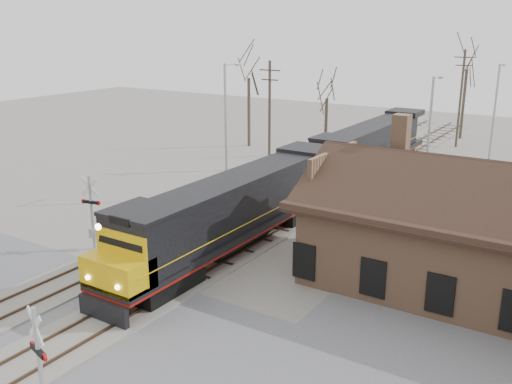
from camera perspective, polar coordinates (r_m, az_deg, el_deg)
ground at (r=25.72m, az=-15.26°, el=-12.69°), size 140.00×140.00×0.00m
road at (r=25.72m, az=-15.26°, el=-12.66°), size 60.00×9.00×0.03m
track_main at (r=36.41m, az=2.31°, el=-3.18°), size 3.40×90.00×0.24m
track_siding at (r=38.74m, az=-3.45°, el=-1.97°), size 3.40×90.00×0.24m
depot at (r=28.92m, az=20.21°, el=-4.58°), size 15.20×9.31×7.90m
locomotive_lead at (r=31.32m, az=-2.70°, el=-2.11°), size 2.97×19.91×4.42m
locomotive_trailing at (r=48.64m, az=11.16°, el=4.30°), size 2.97×19.91×4.18m
crossbuck_near at (r=19.57m, az=-20.71°, el=-16.56°), size 1.17×0.40×4.18m
crossbuck_far at (r=33.12m, az=-16.08°, el=-2.29°), size 1.22×0.35×4.32m
streetlight_a at (r=40.99m, az=-2.95°, el=6.73°), size 0.25×2.04×9.69m
streetlight_b at (r=39.02m, az=16.92°, el=5.11°), size 0.25×2.04×9.11m
streetlight_c at (r=51.02m, az=22.74°, el=7.15°), size 0.25×2.04×9.25m
utility_pole_a at (r=49.51m, az=1.36°, el=7.85°), size 2.00×0.24×9.37m
utility_pole_b at (r=62.40m, az=19.78°, el=8.94°), size 2.00×0.24×9.92m
tree_a at (r=59.06m, az=-0.73°, el=12.45°), size 4.69×4.69×11.49m
tree_b at (r=55.59m, az=7.13°, el=10.16°), size 3.64×3.64×8.91m
tree_c at (r=67.11m, az=20.45°, el=12.49°), size 5.07×5.07×12.41m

